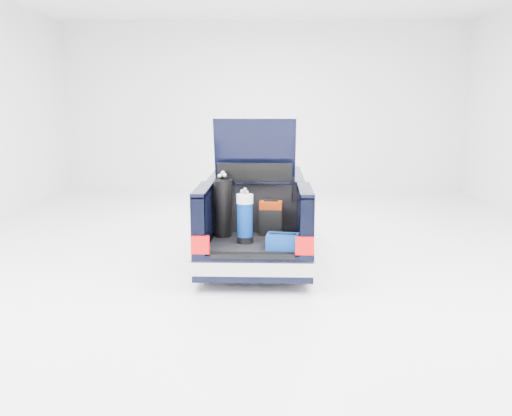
{
  "coord_description": "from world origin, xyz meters",
  "views": [
    {
      "loc": [
        0.29,
        -9.55,
        2.75
      ],
      "look_at": [
        0.0,
        -0.5,
        0.93
      ],
      "focal_mm": 38.0,
      "sensor_mm": 36.0,
      "label": 1
    }
  ],
  "objects_px": {
    "black_golf_bag": "(223,208)",
    "blue_golf_bag": "(245,218)",
    "red_suitcase": "(271,219)",
    "blue_duffel": "(283,242)",
    "car": "(257,215)"
  },
  "relations": [
    {
      "from": "blue_duffel",
      "to": "black_golf_bag",
      "type": "bearing_deg",
      "value": 150.32
    },
    {
      "from": "red_suitcase",
      "to": "blue_golf_bag",
      "type": "bearing_deg",
      "value": -126.51
    },
    {
      "from": "red_suitcase",
      "to": "black_golf_bag",
      "type": "distance_m",
      "value": 0.78
    },
    {
      "from": "blue_duffel",
      "to": "car",
      "type": "bearing_deg",
      "value": 109.73
    },
    {
      "from": "red_suitcase",
      "to": "black_golf_bag",
      "type": "relative_size",
      "value": 0.56
    },
    {
      "from": "red_suitcase",
      "to": "blue_golf_bag",
      "type": "xyz_separation_m",
      "value": [
        -0.39,
        -0.46,
        0.11
      ]
    },
    {
      "from": "red_suitcase",
      "to": "blue_duffel",
      "type": "distance_m",
      "value": 0.84
    },
    {
      "from": "red_suitcase",
      "to": "blue_golf_bag",
      "type": "distance_m",
      "value": 0.61
    },
    {
      "from": "black_golf_bag",
      "to": "blue_duffel",
      "type": "xyz_separation_m",
      "value": [
        0.93,
        -0.71,
        -0.36
      ]
    },
    {
      "from": "black_golf_bag",
      "to": "blue_golf_bag",
      "type": "distance_m",
      "value": 0.52
    },
    {
      "from": "blue_golf_bag",
      "to": "red_suitcase",
      "type": "bearing_deg",
      "value": 33.2
    },
    {
      "from": "black_golf_bag",
      "to": "blue_duffel",
      "type": "distance_m",
      "value": 1.23
    },
    {
      "from": "red_suitcase",
      "to": "blue_duffel",
      "type": "xyz_separation_m",
      "value": [
        0.18,
        -0.8,
        -0.17
      ]
    },
    {
      "from": "black_golf_bag",
      "to": "blue_golf_bag",
      "type": "relative_size",
      "value": 1.23
    },
    {
      "from": "car",
      "to": "black_golf_bag",
      "type": "distance_m",
      "value": 1.45
    }
  ]
}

